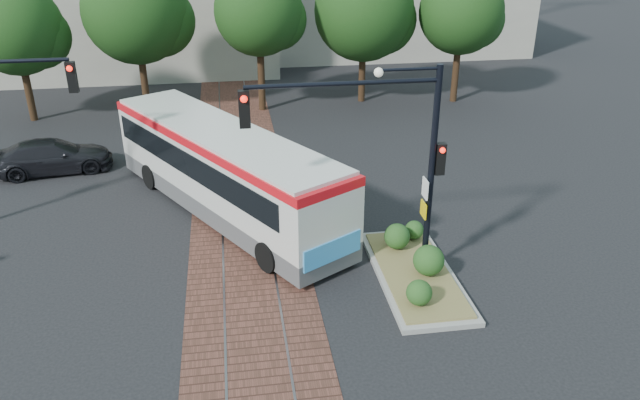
{
  "coord_description": "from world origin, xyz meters",
  "views": [
    {
      "loc": [
        -0.29,
        -15.89,
        9.94
      ],
      "look_at": [
        2.33,
        1.29,
        1.6
      ],
      "focal_mm": 35.0,
      "sensor_mm": 36.0,
      "label": 1
    }
  ],
  "objects": [
    {
      "name": "ground",
      "position": [
        0.0,
        0.0,
        0.0
      ],
      "size": [
        120.0,
        120.0,
        0.0
      ],
      "primitive_type": "plane",
      "color": "black",
      "rests_on": "ground"
    },
    {
      "name": "trackbed",
      "position": [
        0.0,
        4.0,
        0.01
      ],
      "size": [
        3.6,
        40.0,
        0.02
      ],
      "color": "brown",
      "rests_on": "ground"
    },
    {
      "name": "tree_row",
      "position": [
        1.21,
        16.42,
        4.85
      ],
      "size": [
        26.4,
        5.6,
        7.67
      ],
      "color": "#382314",
      "rests_on": "ground"
    },
    {
      "name": "warehouses",
      "position": [
        -0.53,
        28.75,
        3.81
      ],
      "size": [
        40.0,
        13.0,
        8.0
      ],
      "color": "#ADA899",
      "rests_on": "ground"
    },
    {
      "name": "city_bus",
      "position": [
        -0.59,
        4.14,
        1.71
      ],
      "size": [
        7.96,
        11.06,
        3.07
      ],
      "rotation": [
        0.0,
        0.0,
        0.54
      ],
      "color": "#4D4D50",
      "rests_on": "ground"
    },
    {
      "name": "traffic_island",
      "position": [
        4.82,
        -0.9,
        0.33
      ],
      "size": [
        2.2,
        5.2,
        1.13
      ],
      "color": "gray",
      "rests_on": "ground"
    },
    {
      "name": "signal_pole_main",
      "position": [
        3.86,
        -0.81,
        4.16
      ],
      "size": [
        5.49,
        0.46,
        6.0
      ],
      "color": "black",
      "rests_on": "ground"
    },
    {
      "name": "parked_car",
      "position": [
        -7.45,
        8.89,
        0.67
      ],
      "size": [
        4.83,
        2.57,
        1.33
      ],
      "primitive_type": "imported",
      "rotation": [
        0.0,
        0.0,
        1.73
      ],
      "color": "black",
      "rests_on": "ground"
    }
  ]
}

